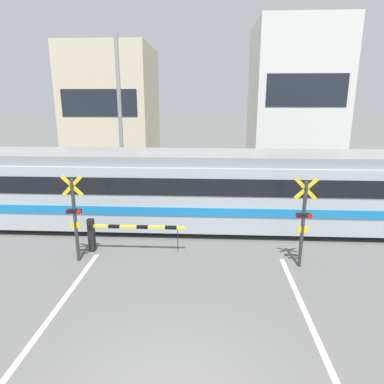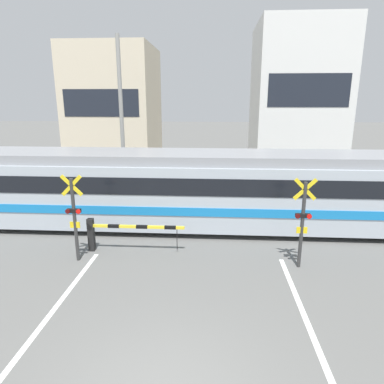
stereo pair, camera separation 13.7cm
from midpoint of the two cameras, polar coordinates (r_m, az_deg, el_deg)
name	(u,v)px [view 2 (the right image)]	position (r m, az deg, el deg)	size (l,w,h in m)	color
rail_track_near	(192,231)	(13.56, 0.25, -6.56)	(50.00, 0.10, 0.08)	gray
rail_track_far	(194,219)	(14.90, 0.59, -4.53)	(50.00, 0.10, 0.08)	gray
road_stripe_left	(17,358)	(8.42, -26.73, -23.46)	(0.14, 9.65, 0.01)	white
road_stripe_right	(328,373)	(7.84, 22.27, -26.17)	(0.14, 9.65, 0.01)	white
commuter_train	(222,188)	(13.74, 5.38, 0.68)	(20.49, 3.00, 3.06)	#ADB7C1
crossing_barrier_near	(113,231)	(11.99, -12.73, -6.39)	(3.31, 0.20, 1.16)	black
crossing_barrier_far	(249,191)	(17.00, 9.69, 0.16)	(3.31, 0.20, 1.16)	black
crossing_signal_left	(74,215)	(11.36, -18.71, -3.57)	(0.68, 0.15, 2.84)	#333333
crossing_signal_right	(303,219)	(10.87, 18.29, -4.37)	(0.68, 0.15, 2.84)	#333333
pedestrian	(181,175)	(19.30, -1.57, 2.80)	(0.38, 0.22, 1.64)	#33384C
building_left_of_street	(115,109)	(27.14, -12.53, 13.39)	(6.02, 6.50, 8.83)	beige
building_right_of_street	(296,99)	(26.76, 17.16, 14.60)	(6.06, 6.50, 10.25)	white
utility_pole_streetside	(121,116)	(19.54, -11.48, 12.27)	(0.22, 0.22, 8.38)	gray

